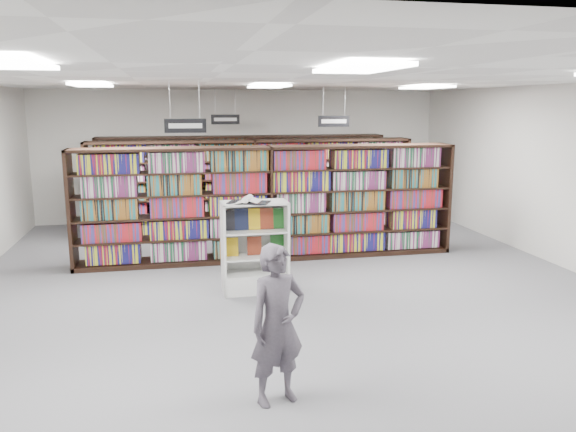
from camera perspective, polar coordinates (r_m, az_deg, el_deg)
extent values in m
plane|color=#59595E|center=(8.70, 0.38, -7.77)|extent=(12.00, 12.00, 0.00)
cube|color=silver|center=(8.24, 0.41, 13.79)|extent=(10.00, 12.00, 0.10)
cube|color=silver|center=(14.21, -4.66, 6.19)|extent=(10.00, 0.10, 3.20)
cube|color=silver|center=(2.94, 26.37, -14.66)|extent=(10.00, 0.10, 3.20)
cube|color=black|center=(10.35, -1.90, 1.29)|extent=(7.00, 0.60, 2.10)
cube|color=maroon|center=(10.35, -1.90, 1.29)|extent=(6.88, 0.42, 1.98)
cube|color=black|center=(12.30, -3.48, 2.85)|extent=(7.00, 0.60, 2.10)
cube|color=maroon|center=(12.30, -3.48, 2.85)|extent=(6.88, 0.42, 1.98)
cube|color=black|center=(13.97, -4.47, 3.84)|extent=(7.00, 0.60, 2.10)
cube|color=maroon|center=(13.97, -4.47, 3.84)|extent=(6.88, 0.42, 1.98)
cylinder|color=#B2B2B7|center=(9.05, -11.94, 11.48)|extent=(0.01, 0.01, 0.58)
cylinder|color=#B2B2B7|center=(9.06, -9.00, 11.58)|extent=(0.01, 0.01, 0.58)
cube|color=black|center=(9.06, -10.38, 9.01)|extent=(0.65, 0.02, 0.22)
cube|color=silver|center=(9.05, -10.38, 9.00)|extent=(0.52, 0.00, 0.08)
cylinder|color=#B2B2B7|center=(11.45, 3.59, 11.58)|extent=(0.01, 0.01, 0.58)
cylinder|color=#B2B2B7|center=(11.57, 5.81, 11.54)|extent=(0.01, 0.01, 0.58)
cube|color=black|center=(11.51, 4.67, 9.57)|extent=(0.65, 0.02, 0.22)
cube|color=silver|center=(11.50, 4.69, 9.57)|extent=(0.52, 0.00, 0.08)
cylinder|color=#B2B2B7|center=(13.09, -7.43, 11.45)|extent=(0.01, 0.01, 0.58)
cylinder|color=#B2B2B7|center=(13.13, -5.41, 11.49)|extent=(0.01, 0.01, 0.58)
cube|color=black|center=(13.11, -6.38, 9.73)|extent=(0.65, 0.02, 0.22)
cube|color=silver|center=(13.10, -6.37, 9.73)|extent=(0.52, 0.00, 0.08)
cube|color=white|center=(5.23, -26.68, 13.72)|extent=(0.60, 1.20, 0.04)
cube|color=white|center=(5.34, 7.33, 14.70)|extent=(0.60, 1.20, 0.04)
cube|color=white|center=(10.14, -19.36, 12.46)|extent=(0.60, 1.20, 0.04)
cube|color=white|center=(10.20, -1.98, 13.05)|extent=(0.60, 1.20, 0.04)
cube|color=white|center=(11.11, 13.85, 12.59)|extent=(0.60, 1.20, 0.04)
cube|color=silver|center=(8.75, -3.35, -6.65)|extent=(1.01, 0.51, 0.30)
cube|color=silver|center=(8.54, -6.59, -3.30)|extent=(0.05, 0.50, 1.40)
cube|color=silver|center=(8.68, -0.25, -2.99)|extent=(0.05, 0.50, 1.40)
cube|color=silver|center=(8.82, -3.63, -2.78)|extent=(1.00, 0.04, 1.40)
cube|color=silver|center=(8.45, -3.45, 1.36)|extent=(1.01, 0.51, 0.03)
cube|color=silver|center=(8.63, -3.38, -4.12)|extent=(0.93, 0.47, 0.02)
cube|color=silver|center=(8.54, -3.41, -1.52)|extent=(0.93, 0.47, 0.02)
cube|color=black|center=(8.50, -6.01, -0.49)|extent=(0.20, 0.07, 0.30)
cube|color=black|center=(8.52, -4.74, -0.44)|extent=(0.20, 0.07, 0.30)
cube|color=gold|center=(8.55, -3.48, -0.39)|extent=(0.20, 0.07, 0.30)
cube|color=maroon|center=(8.58, -2.22, -0.33)|extent=(0.20, 0.07, 0.30)
cube|color=#18551A|center=(8.61, -0.97, -0.28)|extent=(0.20, 0.07, 0.30)
cube|color=gold|center=(8.60, -5.82, -3.17)|extent=(0.22, 0.06, 0.28)
cube|color=maroon|center=(8.64, -3.44, -3.05)|extent=(0.22, 0.06, 0.28)
cube|color=#18551A|center=(8.70, -1.09, -2.94)|extent=(0.22, 0.06, 0.28)
cube|color=black|center=(8.36, -4.00, 1.40)|extent=(0.69, 0.55, 0.01)
cube|color=white|center=(8.34, -4.98, 1.44)|extent=(0.37, 0.40, 0.05)
cube|color=white|center=(8.38, -3.02, 1.51)|extent=(0.36, 0.40, 0.07)
cylinder|color=white|center=(8.35, -4.14, 1.75)|extent=(0.21, 0.32, 0.10)
imported|color=#4E4752|center=(5.41, -1.06, -10.98)|extent=(0.66, 0.53, 1.57)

